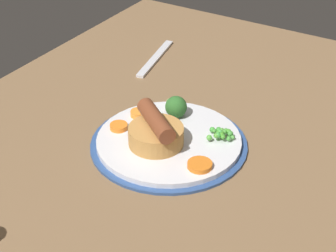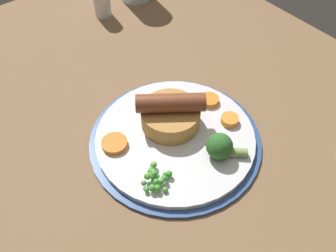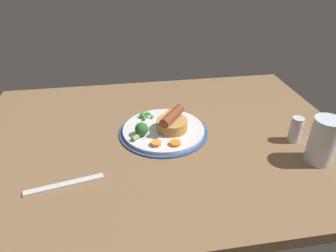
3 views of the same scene
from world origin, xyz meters
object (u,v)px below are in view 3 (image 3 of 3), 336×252
(dinner_plate, at_px, (164,131))
(pea_pile, at_px, (146,115))
(sausage_pudding, at_px, (172,123))
(salt_shaker, at_px, (296,130))
(carrot_slice_4, at_px, (156,144))
(carrot_slice_0, at_px, (173,113))
(drinking_glass, at_px, (323,141))
(carrot_slice_2, at_px, (175,143))
(fork, at_px, (65,185))
(broccoli_floret_near, at_px, (141,130))

(dinner_plate, bearing_deg, pea_pile, -58.29)
(sausage_pudding, relative_size, salt_shaker, 1.33)
(pea_pile, bearing_deg, carrot_slice_4, 94.63)
(pea_pile, xyz_separation_m, carrot_slice_0, (-0.09, -0.01, -0.01))
(sausage_pudding, bearing_deg, drinking_glass, -81.14)
(carrot_slice_0, height_order, drinking_glass, drinking_glass)
(pea_pile, bearing_deg, drinking_glass, 147.11)
(sausage_pudding, height_order, carrot_slice_4, sausage_pudding)
(pea_pile, distance_m, salt_shaker, 0.44)
(drinking_glass, bearing_deg, carrot_slice_0, -40.14)
(pea_pile, relative_size, carrot_slice_4, 1.74)
(pea_pile, relative_size, carrot_slice_2, 1.58)
(fork, bearing_deg, drinking_glass, 168.21)
(pea_pile, xyz_separation_m, fork, (0.22, 0.27, -0.02))
(fork, bearing_deg, broccoli_floret_near, -150.83)
(pea_pile, bearing_deg, sausage_pudding, 129.60)
(fork, height_order, drinking_glass, drinking_glass)
(broccoli_floret_near, bearing_deg, sausage_pudding, -36.46)
(carrot_slice_0, bearing_deg, carrot_slice_4, 65.40)
(carrot_slice_0, height_order, carrot_slice_2, same)
(sausage_pudding, height_order, fork, sausage_pudding)
(sausage_pudding, distance_m, fork, 0.34)
(dinner_plate, distance_m, salt_shaker, 0.38)
(drinking_glass, height_order, salt_shaker, drinking_glass)
(dinner_plate, xyz_separation_m, broccoli_floret_near, (0.07, 0.03, 0.03))
(pea_pile, distance_m, drinking_glass, 0.50)
(drinking_glass, xyz_separation_m, salt_shaker, (0.01, -0.10, -0.03))
(dinner_plate, height_order, drinking_glass, drinking_glass)
(drinking_glass, bearing_deg, sausage_pudding, -28.20)
(carrot_slice_0, distance_m, carrot_slice_4, 0.18)
(fork, distance_m, drinking_glass, 0.64)
(carrot_slice_2, xyz_separation_m, fork, (0.28, 0.10, -0.02))
(pea_pile, bearing_deg, salt_shaker, 156.56)
(salt_shaker, bearing_deg, carrot_slice_4, -2.86)
(sausage_pudding, bearing_deg, carrot_slice_4, 179.31)
(carrot_slice_4, bearing_deg, salt_shaker, 177.14)
(dinner_plate, bearing_deg, carrot_slice_0, -117.61)
(carrot_slice_2, relative_size, drinking_glass, 0.25)
(pea_pile, distance_m, broccoli_floret_near, 0.10)
(carrot_slice_0, xyz_separation_m, salt_shaker, (-0.32, 0.18, 0.02))
(dinner_plate, xyz_separation_m, carrot_slice_4, (0.03, 0.08, 0.01))
(dinner_plate, height_order, sausage_pudding, sausage_pudding)
(dinner_plate, bearing_deg, broccoli_floret_near, 21.72)
(fork, relative_size, salt_shaker, 2.42)
(sausage_pudding, bearing_deg, salt_shaker, -68.29)
(pea_pile, distance_m, carrot_slice_4, 0.16)
(carrot_slice_0, relative_size, drinking_glass, 0.32)
(carrot_slice_4, distance_m, drinking_glass, 0.43)
(pea_pile, height_order, carrot_slice_4, pea_pile)
(pea_pile, relative_size, broccoli_floret_near, 0.89)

